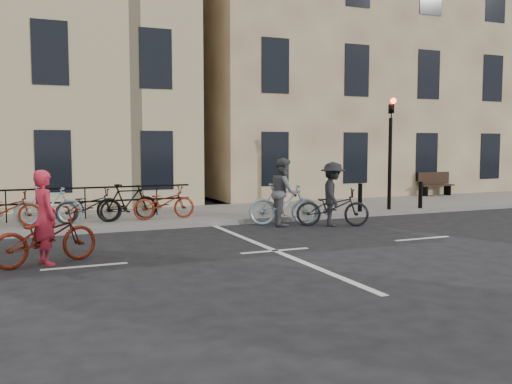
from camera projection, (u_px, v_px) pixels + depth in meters
name	position (u px, v px, depth m)	size (l,w,h in m)	color
ground	(275.00, 251.00, 12.42)	(120.00, 120.00, 0.00)	black
sidewalk	(60.00, 222.00, 16.33)	(46.00, 4.00, 0.15)	slate
building_east	(330.00, 63.00, 27.32)	(14.00, 10.00, 12.00)	#A28461
traffic_light	(390.00, 139.00, 18.61)	(0.18, 0.30, 3.90)	black
bollard_east	(360.00, 198.00, 18.22)	(0.14, 0.14, 0.90)	black
bollard_west	(420.00, 195.00, 19.16)	(0.14, 0.14, 0.90)	black
bench	(435.00, 183.00, 23.76)	(1.60, 0.41, 0.97)	black
parked_bikes	(48.00, 207.00, 15.26)	(8.30, 1.23, 1.05)	black
cyclist_pink	(45.00, 232.00, 10.99)	(2.19, 1.38, 1.84)	maroon
cyclist_grey	(284.00, 198.00, 16.18)	(2.07, 1.19, 1.93)	#849DAC
cyclist_dark	(333.00, 201.00, 16.04)	(2.14, 1.52, 1.81)	black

